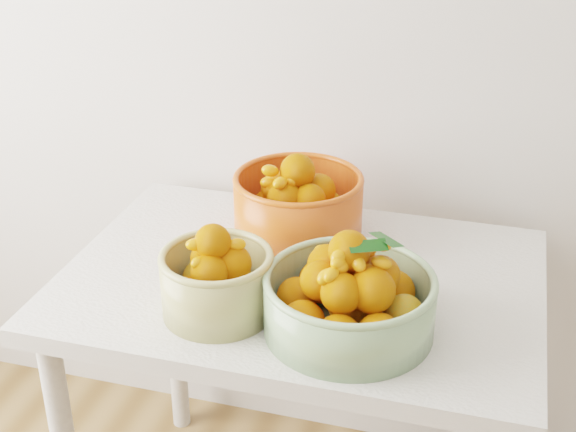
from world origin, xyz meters
name	(u,v)px	position (x,y,z in m)	size (l,w,h in m)	color
table	(301,313)	(-0.29, 1.60, 0.65)	(1.00, 0.70, 0.75)	silver
bowl_cream	(217,281)	(-0.41, 1.42, 0.82)	(0.29, 0.29, 0.19)	tan
bowl_green	(349,298)	(-0.16, 1.43, 0.82)	(0.36, 0.36, 0.21)	#8BAC7E
bowl_orange	(298,206)	(-0.34, 1.76, 0.83)	(0.36, 0.36, 0.21)	#E34819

